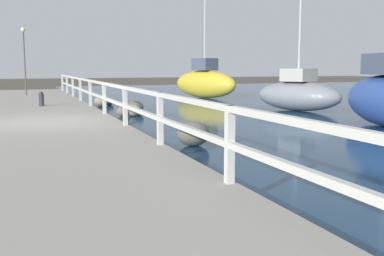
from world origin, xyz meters
name	(u,v)px	position (x,y,z in m)	size (l,w,h in m)	color
ground_plane	(46,134)	(0.00, 0.00, 0.00)	(120.00, 120.00, 0.00)	#4C473D
dock_walkway	(45,128)	(0.00, 0.00, 0.16)	(3.82, 36.00, 0.33)	#9E998E
railing	(113,95)	(1.81, 0.00, 0.99)	(0.10, 32.50, 0.97)	silver
boulder_downstream	(193,134)	(3.00, -3.03, 0.28)	(0.73, 0.66, 0.55)	#666056
boulder_water_edge	(134,111)	(3.18, 3.36, 0.20)	(0.54, 0.48, 0.40)	gray
boulder_upstream	(101,101)	(2.74, 7.72, 0.23)	(0.62, 0.56, 0.47)	gray
boulder_mid_strip	(135,107)	(3.44, 4.28, 0.24)	(0.64, 0.58, 0.48)	#666056
boulder_near_dock	(109,102)	(3.21, 8.32, 0.15)	(0.40, 0.36, 0.30)	#666056
boulder_far_strip	(123,112)	(2.80, 3.38, 0.18)	(0.49, 0.44, 0.37)	slate
mooring_bollard	(41,99)	(0.13, 5.11, 0.59)	(0.19, 0.19, 0.53)	#333338
dock_lamp	(24,48)	(-0.32, 12.20, 2.72)	(0.24, 0.24, 3.40)	#514C47
sailboat_gray	(298,94)	(9.81, 3.03, 0.69)	(2.91, 4.04, 7.62)	gray
sailboat_yellow	(205,83)	(9.18, 11.31, 0.87)	(2.85, 4.99, 6.75)	gold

